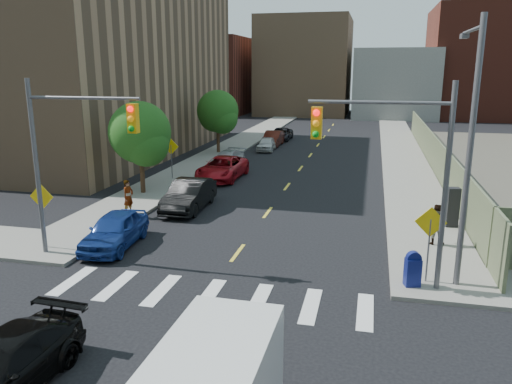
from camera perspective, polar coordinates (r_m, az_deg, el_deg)
The scene contains 29 objects.
ground at distance 13.84m, azimuth -11.31°, elevation -18.50°, with size 160.00×160.00×0.00m, color black.
sidewalk_nw at distance 54.09m, azimuth -0.72°, elevation 6.30°, with size 3.50×73.00×0.15m, color gray.
sidewalk_ne at distance 52.61m, azimuth 15.98°, elevation 5.54°, with size 3.50×73.00×0.15m, color gray.
fence_north at distance 39.27m, azimuth 19.61°, elevation 4.26°, with size 0.12×44.00×2.50m, color #666F4D.
building_nw at distance 48.76m, azimuth -21.27°, elevation 13.87°, with size 22.00×30.00×16.00m, color #8C6B4C.
bg_bldg_west at distance 84.98m, azimuth -5.59°, elevation 13.07°, with size 14.00×18.00×12.00m, color #592319.
bg_bldg_midwest at distance 83.27m, azimuth 5.66°, elevation 14.08°, with size 14.00×16.00×15.00m, color #8C6B4C.
bg_bldg_center at distance 80.61m, azimuth 15.55°, elevation 11.87°, with size 12.00×16.00×10.00m, color gray.
bg_bldg_east at distance 84.24m, azimuth 25.44°, elevation 13.17°, with size 18.00×18.00×16.00m, color #592319.
signal_nw at distance 20.11m, azimuth -20.57°, elevation 5.00°, with size 4.59×0.30×7.00m.
signal_ne at distance 16.80m, azimuth 16.00°, elevation 3.72°, with size 4.59×0.30×7.00m.
streetlight_ne at distance 17.83m, azimuth 23.18°, elevation 5.96°, with size 0.25×3.70×9.00m.
warn_sign_nw at distance 22.03m, azimuth -23.23°, elevation -1.26°, with size 1.06×0.06×2.83m.
warn_sign_ne at distance 17.98m, azimuth 19.26°, elevation -4.19°, with size 1.06×0.06×2.83m.
warn_sign_midwest at distance 33.58m, azimuth -9.66°, elevation 4.63°, with size 1.06×0.06×2.83m.
tree_west_near at distance 29.89m, azimuth -13.07°, elevation 6.19°, with size 3.66×3.64×5.52m.
tree_west_far at distance 43.76m, azimuth -4.38°, elevation 8.91°, with size 3.66×3.64×5.52m.
parked_car_blue at distance 21.85m, azimuth -15.84°, elevation -4.20°, with size 1.74×4.33×1.48m, color navy.
parked_car_black at distance 26.72m, azimuth -7.66°, elevation -0.34°, with size 1.68×4.81×1.59m, color black.
parked_car_red at distance 33.85m, azimuth -3.86°, elevation 2.74°, with size 2.50×5.42×1.51m, color #A7101A.
parked_car_silver at distance 37.94m, azimuth -3.30°, elevation 3.77°, with size 1.74×4.28×1.24m, color #9C9FA3.
parked_car_white at distance 45.50m, azimuth 1.21°, elevation 5.51°, with size 1.46×3.63×1.24m, color #BDBDBD.
parked_car_maroon at distance 48.38m, azimuth 1.95°, elevation 6.13°, with size 1.50×4.30×1.42m, color #43150D.
parked_car_grey at distance 52.37m, azimuth 2.83°, elevation 6.64°, with size 2.07×4.50×1.25m, color black.
black_sedan at distance 13.48m, azimuth -27.15°, elevation -17.49°, with size 1.89×4.65×1.35m, color black.
mailbox at distance 17.88m, azimuth 17.48°, elevation -8.41°, with size 0.59×0.50×1.23m.
payphone at distance 24.90m, azimuth 21.51°, elevation -1.62°, with size 0.55×0.45×1.85m, color black.
pedestrian_west at distance 25.89m, azimuth -14.39°, elevation -0.58°, with size 0.65×0.42×1.77m, color gray.
pedestrian_east at distance 22.20m, azimuth 19.84°, elevation -3.48°, with size 0.84×0.65×1.72m, color gray.
Camera 1 is at (5.10, -10.53, 7.39)m, focal length 35.00 mm.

